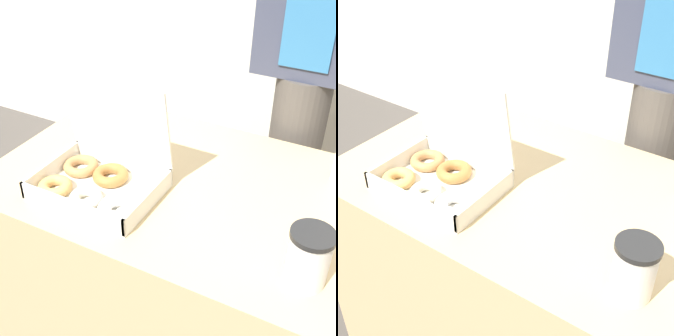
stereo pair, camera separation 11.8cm
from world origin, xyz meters
TOP-DOWN VIEW (x-y plane):
  - table at (0.00, 0.00)m, footprint 1.13×0.71m
  - donut_box at (-0.20, -0.15)m, footprint 0.35×0.26m
  - coffee_cup at (0.38, -0.21)m, footprint 0.10×0.10m
  - person_customer at (0.18, 0.49)m, footprint 0.34×0.21m

SIDE VIEW (x-z plane):
  - table at x=0.00m, z-range 0.00..0.76m
  - donut_box at x=-0.20m, z-range 0.65..0.95m
  - coffee_cup at x=0.38m, z-range 0.76..0.90m
  - person_customer at x=0.18m, z-range 0.12..1.86m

